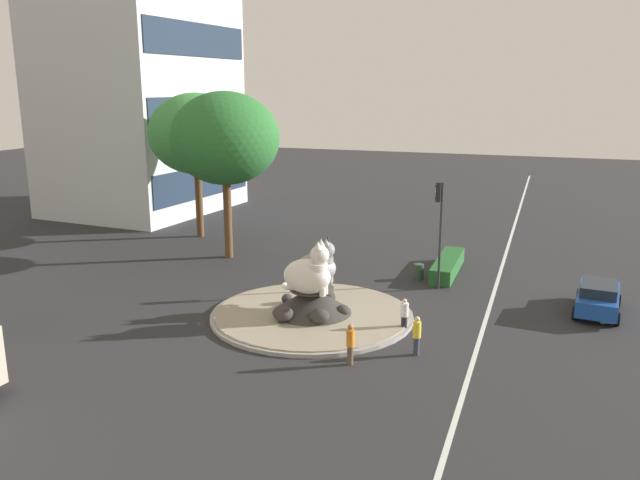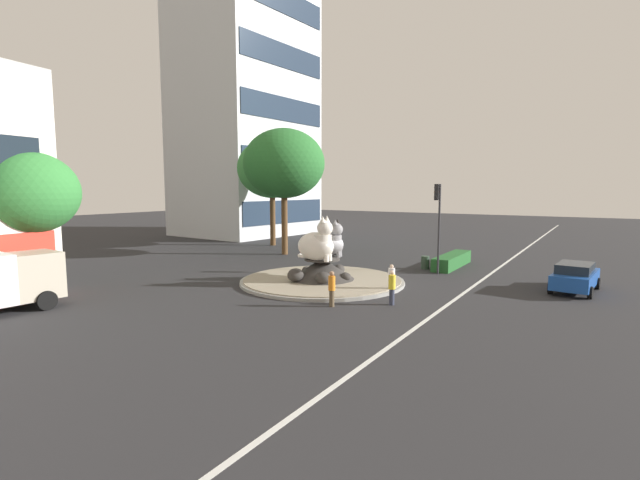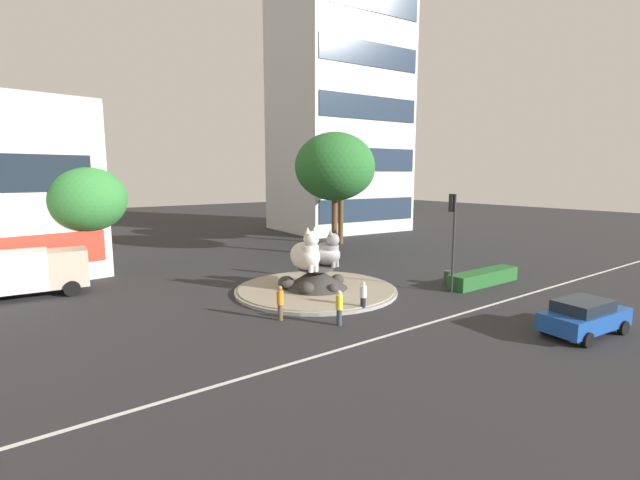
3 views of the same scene
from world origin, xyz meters
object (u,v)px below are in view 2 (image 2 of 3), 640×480
Objects in this scene: traffic_light_mast at (438,212)px; pedestrian_white_shirt at (392,278)px; broadleaf_tree_behind_island at (272,169)px; second_tree_near_tower at (284,164)px; litter_bin at (425,262)px; cat_statue_grey at (330,243)px; cat_statue_white at (318,244)px; office_tower at (244,89)px; pedestrian_orange_shirt at (332,288)px; sedan_on_far_lane at (575,277)px; pedestrian_yellow_shirt at (392,287)px; third_tree_left at (27,193)px.

pedestrian_white_shirt is at bearing 80.96° from traffic_light_mast.
broadleaf_tree_behind_island is 23.68m from pedestrian_white_shirt.
litter_bin is at bearing -92.63° from second_tree_near_tower.
second_tree_near_tower reaches higher than pedestrian_white_shirt.
cat_statue_grey is at bearing -130.18° from second_tree_near_tower.
cat_statue_white is 0.08× the size of office_tower.
cat_statue_grey is at bearing 152.58° from litter_bin.
broadleaf_tree_behind_island is 6.08× the size of pedestrian_orange_shirt.
pedestrian_white_shirt is 10.07m from sedan_on_far_lane.
office_tower is at bearing 136.19° from cat_statue_white.
office_tower is at bearing 52.67° from broadleaf_tree_behind_island.
office_tower is at bearing 176.73° from pedestrian_orange_shirt.
pedestrian_yellow_shirt is (-9.19, -0.77, -3.17)m from traffic_light_mast.
cat_statue_grey is 19.10m from broadleaf_tree_behind_island.
office_tower is 7.73× the size of sedan_on_far_lane.
broadleaf_tree_behind_island is at bearing 79.93° from pedestrian_yellow_shirt.
third_tree_left is at bearing 37.66° from traffic_light_mast.
pedestrian_yellow_shirt is (-2.44, -1.06, 0.09)m from pedestrian_white_shirt.
office_tower reaches higher than pedestrian_white_shirt.
third_tree_left is at bearing -176.45° from broadleaf_tree_behind_island.
traffic_light_mast is at bearing 33.77° from pedestrian_yellow_shirt.
cat_statue_white is 5.96m from pedestrian_yellow_shirt.
office_tower is 21.52m from second_tree_near_tower.
sedan_on_far_lane reaches higher than pedestrian_white_shirt.
cat_statue_grey is 6.57m from pedestrian_orange_shirt.
broadleaf_tree_behind_island is at bearing 126.41° from cat_statue_grey.
pedestrian_yellow_shirt is 0.99× the size of pedestrian_orange_shirt.
office_tower is 34.70m from litter_bin.
sedan_on_far_lane is at bearing -58.41° from third_tree_left.
cat_statue_grey is at bearing -125.61° from office_tower.
pedestrian_orange_shirt is at bearing 141.06° from sedan_on_far_lane.
second_tree_near_tower reaches higher than broadleaf_tree_behind_island.
broadleaf_tree_behind_island reaches higher than pedestrian_white_shirt.
second_tree_near_tower is at bearing 81.54° from pedestrian_yellow_shirt.
traffic_light_mast is 0.56× the size of second_tree_near_tower.
office_tower is at bearing 128.06° from cat_statue_grey.
cat_statue_white is 8.82m from traffic_light_mast.
pedestrian_white_shirt reaches higher than litter_bin.
traffic_light_mast is (5.57, -4.89, 1.75)m from cat_statue_grey.
traffic_light_mast is at bearing -138.88° from litter_bin.
pedestrian_yellow_shirt reaches higher than sedan_on_far_lane.
traffic_light_mast is 3.81× the size of pedestrian_white_shirt.
cat_statue_white is at bearing 121.04° from sedan_on_far_lane.
third_tree_left is at bearing 138.75° from litter_bin.
second_tree_near_tower is at bearing 127.61° from cat_statue_grey.
pedestrian_yellow_shirt is 1.88× the size of litter_bin.
third_tree_left is 20.20m from pedestrian_white_shirt.
second_tree_near_tower is 19.65m from pedestrian_yellow_shirt.
sedan_on_far_lane is at bearing -105.68° from litter_bin.
office_tower reaches higher than third_tree_left.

